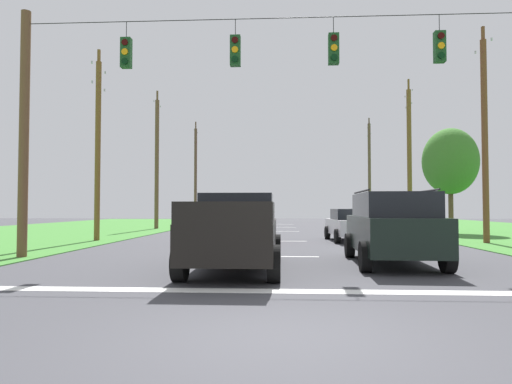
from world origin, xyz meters
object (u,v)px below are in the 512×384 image
Objects in this scene: utility_pole_far_left at (98,144)px; utility_pole_distant_right at (157,162)px; utility_pole_far_right at (409,156)px; distant_car_oncoming at (351,224)px; distant_car_far_parked at (238,226)px; distant_car_crossing_white at (365,220)px; suv_black at (392,226)px; tree_roadside_right at (450,162)px; utility_pole_near_left at (369,170)px; overhead_signal_span at (281,116)px; utility_pole_mid_right at (485,137)px; pickup_truck at (236,232)px; utility_pole_distant_left at (196,174)px.

utility_pole_distant_right is at bearing 92.40° from utility_pole_far_left.
distant_car_oncoming is at bearing -117.20° from utility_pole_far_right.
distant_car_far_parked is 15.65m from utility_pole_distant_right.
distant_car_crossing_white is 8.16m from distant_car_oncoming.
distant_car_far_parked is 0.39× the size of utility_pole_far_right.
utility_pole_far_right reaches higher than suv_black.
distant_car_crossing_white is 0.67× the size of tree_roadside_right.
distant_car_crossing_white is 18.94m from utility_pole_near_left.
utility_pole_far_left is (-8.72, 7.12, 0.20)m from overhead_signal_span.
overhead_signal_span is at bearing -143.89° from utility_pole_mid_right.
utility_pole_near_left is at bearing 77.94° from distant_car_crossing_white.
utility_pole_mid_right is 26.92m from utility_pole_near_left.
pickup_truck is (-1.15, -2.32, -3.45)m from overhead_signal_span.
distant_car_oncoming is 7.07m from utility_pole_mid_right.
distant_car_far_parked is 18.45m from utility_pole_far_right.
distant_car_oncoming is 0.48× the size of utility_pole_far_left.
utility_pole_mid_right is 0.88× the size of utility_pole_near_left.
utility_pole_far_right reaches higher than utility_pole_distant_left.
distant_car_oncoming is at bearing 2.84° from utility_pole_far_left.
overhead_signal_span is at bearing -39.22° from utility_pole_far_left.
tree_roadside_right is at bearing 55.37° from pickup_truck.
utility_pole_mid_right reaches higher than distant_car_oncoming.
utility_pole_far_left reaches higher than overhead_signal_span.
utility_pole_far_left is at bearing -158.81° from tree_roadside_right.
suv_black is 14.78m from utility_pole_far_left.
suv_black is at bearing -70.63° from utility_pole_distant_left.
distant_car_oncoming is (3.33, 7.71, -3.62)m from overhead_signal_span.
utility_pole_mid_right is at bearing -10.65° from distant_car_oncoming.
tree_roadside_right reaches higher than distant_car_crossing_white.
distant_car_far_parked is 0.67× the size of tree_roadside_right.
utility_pole_far_right reaches higher than overhead_signal_span.
utility_pole_far_right is at bearing 45.63° from distant_car_crossing_white.
tree_roadside_right is at bearing -86.30° from utility_pole_near_left.
utility_pole_distant_left is at bearing 109.37° from suv_black.
utility_pole_distant_right reaches higher than utility_pole_mid_right.
utility_pole_distant_left is at bearing 143.18° from utility_pole_far_right.
suv_black is 8.74m from distant_car_oncoming.
overhead_signal_span is 1.51× the size of utility_pole_near_left.
distant_car_crossing_white and distant_car_oncoming have the same top height.
utility_pole_far_left is (-17.81, 0.49, -0.13)m from utility_pole_mid_right.
distant_car_crossing_white is 0.48× the size of utility_pole_far_left.
suv_black is 0.44× the size of utility_pole_far_right.
distant_car_far_parked is at bearing -60.90° from utility_pole_distant_right.
utility_pole_distant_left is at bearing 179.75° from utility_pole_near_left.
pickup_truck is 0.59× the size of utility_pole_far_left.
utility_pole_far_left is at bearing 145.45° from suv_black.
suv_black is at bearing -34.55° from utility_pole_far_left.
utility_pole_distant_right is at bearing 145.72° from utility_pole_mid_right.
suv_black is 1.11× the size of distant_car_crossing_white.
utility_pole_mid_right is at bearing -56.05° from utility_pole_distant_left.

